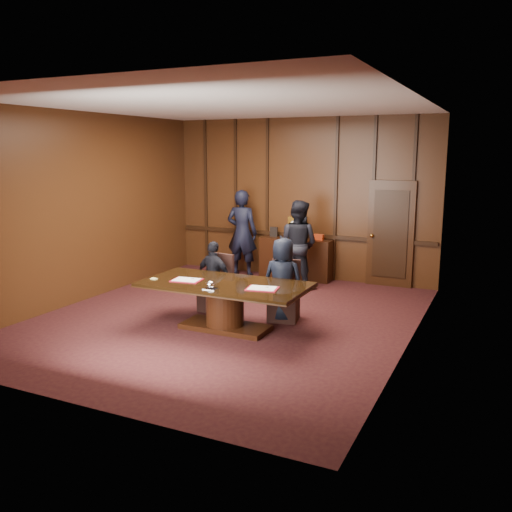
{
  "coord_description": "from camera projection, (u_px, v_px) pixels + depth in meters",
  "views": [
    {
      "loc": [
        4.19,
        -7.73,
        2.77
      ],
      "look_at": [
        0.39,
        0.34,
        1.05
      ],
      "focal_mm": 38.0,
      "sensor_mm": 36.0,
      "label": 1
    }
  ],
  "objects": [
    {
      "name": "room",
      "position": [
        233.0,
        216.0,
        8.91
      ],
      "size": [
        7.0,
        7.04,
        3.5
      ],
      "color": "black",
      "rests_on": "ground"
    },
    {
      "name": "sideboard",
      "position": [
        296.0,
        257.0,
        11.95
      ],
      "size": [
        1.6,
        0.45,
        1.54
      ],
      "color": "black",
      "rests_on": "ground"
    },
    {
      "name": "conference_table",
      "position": [
        225.0,
        298.0,
        8.5
      ],
      "size": [
        2.62,
        1.32,
        0.76
      ],
      "color": "black",
      "rests_on": "ground"
    },
    {
      "name": "folder_left",
      "position": [
        187.0,
        280.0,
        8.6
      ],
      "size": [
        0.5,
        0.39,
        0.02
      ],
      "rotation": [
        0.0,
        0.0,
        0.14
      ],
      "color": "maroon",
      "rests_on": "conference_table"
    },
    {
      "name": "folder_right",
      "position": [
        262.0,
        288.0,
        8.06
      ],
      "size": [
        0.51,
        0.41,
        0.02
      ],
      "rotation": [
        0.0,
        0.0,
        0.18
      ],
      "color": "maroon",
      "rests_on": "conference_table"
    },
    {
      "name": "inkstand",
      "position": [
        210.0,
        286.0,
        8.04
      ],
      "size": [
        0.2,
        0.14,
        0.12
      ],
      "color": "white",
      "rests_on": "conference_table"
    },
    {
      "name": "notepad",
      "position": [
        154.0,
        279.0,
        8.69
      ],
      "size": [
        0.11,
        0.08,
        0.01
      ],
      "primitive_type": "cube",
      "rotation": [
        0.0,
        0.0,
        -0.08
      ],
      "color": "#FFE27C",
      "rests_on": "conference_table"
    },
    {
      "name": "chair_left",
      "position": [
        217.0,
        294.0,
        9.59
      ],
      "size": [
        0.54,
        0.54,
        0.99
      ],
      "rotation": [
        0.0,
        0.0,
        -0.14
      ],
      "color": "black",
      "rests_on": "ground"
    },
    {
      "name": "chair_right",
      "position": [
        284.0,
        302.0,
        9.05
      ],
      "size": [
        0.57,
        0.57,
        0.99
      ],
      "rotation": [
        0.0,
        0.0,
        0.2
      ],
      "color": "black",
      "rests_on": "ground"
    },
    {
      "name": "signatory_left",
      "position": [
        214.0,
        277.0,
        9.46
      ],
      "size": [
        0.77,
        0.42,
        1.25
      ],
      "primitive_type": "imported",
      "rotation": [
        0.0,
        0.0,
        2.98
      ],
      "color": "black",
      "rests_on": "ground"
    },
    {
      "name": "signatory_right",
      "position": [
        283.0,
        280.0,
        8.9
      ],
      "size": [
        0.71,
        0.48,
        1.4
      ],
      "primitive_type": "imported",
      "rotation": [
        0.0,
        0.0,
        3.2
      ],
      "color": "black",
      "rests_on": "ground"
    },
    {
      "name": "witness_left",
      "position": [
        242.0,
        233.0,
        12.19
      ],
      "size": [
        0.74,
        0.52,
        1.94
      ],
      "primitive_type": "imported",
      "rotation": [
        0.0,
        0.0,
        3.22
      ],
      "color": "black",
      "rests_on": "ground"
    },
    {
      "name": "witness_right",
      "position": [
        298.0,
        244.0,
        11.09
      ],
      "size": [
        0.95,
        0.78,
        1.81
      ],
      "primitive_type": "imported",
      "rotation": [
        0.0,
        0.0,
        3.03
      ],
      "color": "black",
      "rests_on": "ground"
    }
  ]
}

